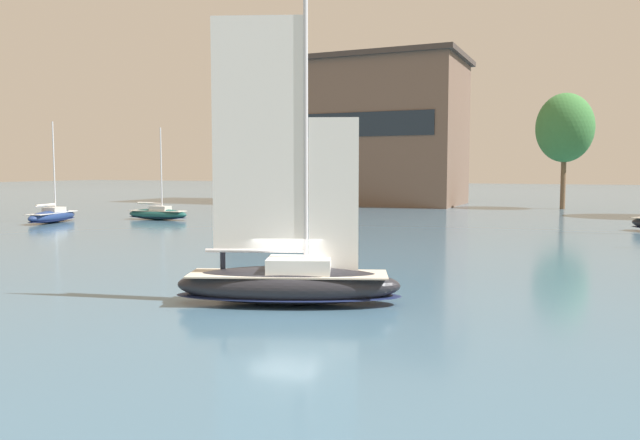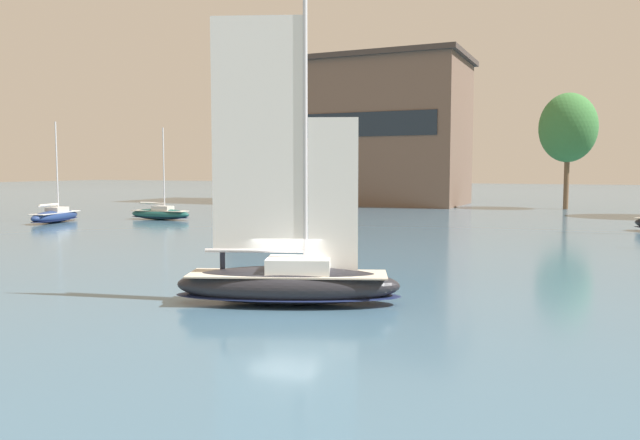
{
  "view_description": "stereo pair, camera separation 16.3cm",
  "coord_description": "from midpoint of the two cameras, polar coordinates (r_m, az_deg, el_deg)",
  "views": [
    {
      "loc": [
        10.56,
        -20.92,
        5.14
      ],
      "look_at": [
        0.0,
        3.0,
        2.98
      ],
      "focal_mm": 35.0,
      "sensor_mm": 36.0,
      "label": 1
    },
    {
      "loc": [
        10.71,
        -20.85,
        5.14
      ],
      "look_at": [
        0.0,
        3.0,
        2.98
      ],
      "focal_mm": 35.0,
      "sensor_mm": 36.0,
      "label": 2
    }
  ],
  "objects": [
    {
      "name": "sailboat_main",
      "position": [
        23.81,
        -2.76,
        -5.4
      ],
      "size": [
        8.9,
        5.34,
        11.84
      ],
      "color": "#232328",
      "rests_on": "ground"
    },
    {
      "name": "tree_shore_center",
      "position": [
        85.42,
        21.79,
        7.82
      ],
      "size": [
        7.12,
        7.12,
        14.66
      ],
      "color": "brown",
      "rests_on": "ground"
    },
    {
      "name": "ground_plane",
      "position": [
        23.99,
        -2.77,
        -7.66
      ],
      "size": [
        400.0,
        400.0,
        0.0
      ],
      "primitive_type": "plane",
      "color": "#42667F"
    },
    {
      "name": "sailboat_moored_far_slip",
      "position": [
        64.78,
        -22.98,
        0.37
      ],
      "size": [
        3.56,
        7.25,
        9.62
      ],
      "color": "navy",
      "rests_on": "ground"
    },
    {
      "name": "waterfront_building",
      "position": [
        93.44,
        2.57,
        7.97
      ],
      "size": [
        35.22,
        16.23,
        20.83
      ],
      "color": "brown",
      "rests_on": "ground"
    },
    {
      "name": "sailboat_moored_mid_channel",
      "position": [
        64.87,
        -14.33,
        0.58
      ],
      "size": [
        6.82,
        2.37,
        9.22
      ],
      "color": "#194C47",
      "rests_on": "ground"
    }
  ]
}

